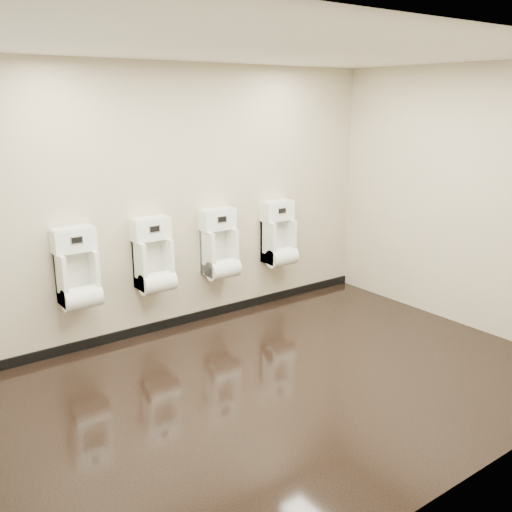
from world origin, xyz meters
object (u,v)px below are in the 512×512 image
(urinal_2, at_px, (220,249))
(urinal_0, at_px, (78,274))
(urinal_1, at_px, (154,261))
(urinal_3, at_px, (279,238))

(urinal_2, bearing_deg, urinal_0, 180.00)
(urinal_2, bearing_deg, urinal_1, 180.00)
(urinal_3, bearing_deg, urinal_2, 180.00)
(urinal_2, relative_size, urinal_3, 1.00)
(urinal_1, bearing_deg, urinal_2, 0.00)
(urinal_1, xyz_separation_m, urinal_2, (0.81, 0.00, 0.00))
(urinal_1, distance_m, urinal_2, 0.81)
(urinal_1, relative_size, urinal_3, 1.00)
(urinal_2, distance_m, urinal_3, 0.84)
(urinal_0, bearing_deg, urinal_2, 0.00)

